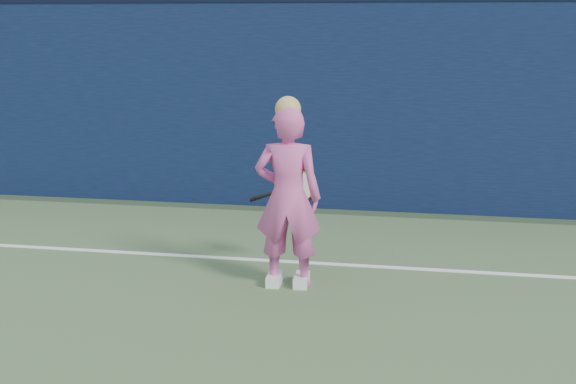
# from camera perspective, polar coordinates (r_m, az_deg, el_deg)

# --- Properties ---
(backstop_wall) EXTENTS (24.00, 0.40, 2.50)m
(backstop_wall) POSITION_cam_1_polar(r_m,az_deg,el_deg) (9.90, 4.26, 6.06)
(backstop_wall) COLOR black
(backstop_wall) RESTS_ON ground
(player) EXTENTS (0.60, 0.41, 1.67)m
(player) POSITION_cam_1_polar(r_m,az_deg,el_deg) (6.90, 0.00, -0.33)
(player) COLOR #D6539F
(player) RESTS_ON ground
(racket) EXTENTS (0.63, 0.23, 0.34)m
(racket) POSITION_cam_1_polar(r_m,az_deg,el_deg) (7.36, 0.62, 0.34)
(racket) COLOR black
(racket) RESTS_ON ground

